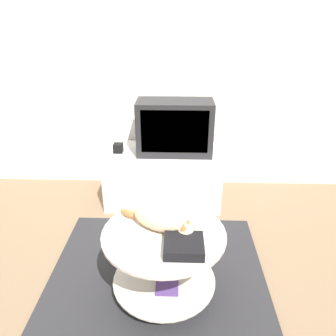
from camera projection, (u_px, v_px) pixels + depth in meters
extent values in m
plane|color=#7F664C|center=(156.00, 289.00, 2.19)|extent=(12.00, 12.00, 0.00)
cube|color=silver|center=(165.00, 56.00, 3.03)|extent=(8.00, 0.05, 2.60)
cube|color=#28282B|center=(156.00, 287.00, 2.18)|extent=(1.48, 1.56, 0.02)
cube|color=silver|center=(163.00, 176.00, 3.14)|extent=(1.06, 0.59, 0.49)
cube|color=silver|center=(162.00, 186.00, 2.86)|extent=(0.48, 0.01, 0.14)
cube|color=#232326|center=(175.00, 128.00, 2.92)|extent=(0.67, 0.31, 0.48)
cube|color=black|center=(175.00, 132.00, 2.78)|extent=(0.58, 0.01, 0.38)
cube|color=black|center=(118.00, 148.00, 3.01)|extent=(0.08, 0.08, 0.08)
cylinder|color=#B2B2B7|center=(164.00, 292.00, 2.13)|extent=(0.31, 0.31, 0.01)
cylinder|color=#B7B7BC|center=(164.00, 265.00, 2.03)|extent=(0.04, 0.04, 0.46)
cylinder|color=beige|center=(164.00, 279.00, 2.08)|extent=(0.65, 0.65, 0.01)
cylinder|color=beige|center=(164.00, 234.00, 1.93)|extent=(0.73, 0.73, 0.02)
cube|color=beige|center=(163.00, 266.00, 2.15)|extent=(0.19, 0.16, 0.03)
cube|color=#51387A|center=(167.00, 286.00, 2.01)|extent=(0.14, 0.15, 0.02)
cube|color=black|center=(184.00, 246.00, 1.77)|extent=(0.22, 0.20, 0.06)
ellipsoid|color=beige|center=(158.00, 218.00, 1.93)|extent=(0.36, 0.29, 0.15)
sphere|color=beige|center=(186.00, 231.00, 1.86)|extent=(0.09, 0.09, 0.09)
cone|color=#B2703D|center=(188.00, 222.00, 1.85)|extent=(0.04, 0.04, 0.04)
cone|color=#B2703D|center=(184.00, 226.00, 1.81)|extent=(0.04, 0.04, 0.04)
ellipsoid|color=#B2703D|center=(130.00, 214.00, 2.04)|extent=(0.14, 0.10, 0.05)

